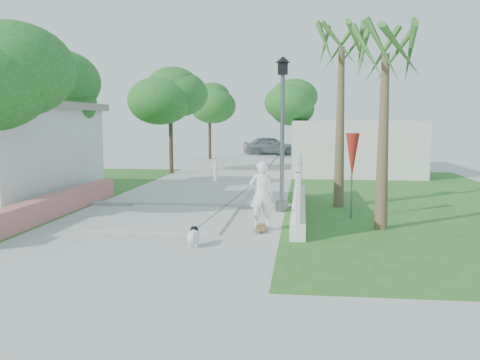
# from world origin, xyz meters

# --- Properties ---
(ground) EXTENTS (90.00, 90.00, 0.00)m
(ground) POSITION_xyz_m (0.00, 0.00, 0.00)
(ground) COLOR #B7B7B2
(ground) RESTS_ON ground
(path_strip) EXTENTS (3.20, 36.00, 0.06)m
(path_strip) POSITION_xyz_m (0.00, 20.00, 0.03)
(path_strip) COLOR #B7B7B2
(path_strip) RESTS_ON ground
(curb) EXTENTS (6.50, 0.25, 0.10)m
(curb) POSITION_xyz_m (0.00, 6.00, 0.05)
(curb) COLOR #999993
(curb) RESTS_ON ground
(grass_left) EXTENTS (8.00, 20.00, 0.01)m
(grass_left) POSITION_xyz_m (-7.00, 8.00, 0.01)
(grass_left) COLOR #2B6820
(grass_left) RESTS_ON ground
(grass_right) EXTENTS (8.00, 20.00, 0.01)m
(grass_right) POSITION_xyz_m (7.00, 8.00, 0.01)
(grass_right) COLOR #2B6820
(grass_right) RESTS_ON ground
(pink_wall) EXTENTS (0.45, 8.20, 0.80)m
(pink_wall) POSITION_xyz_m (-3.30, 3.55, 0.31)
(pink_wall) COLOR #DA796F
(pink_wall) RESTS_ON ground
(lattice_fence) EXTENTS (0.35, 7.00, 1.50)m
(lattice_fence) POSITION_xyz_m (3.40, 5.00, 0.54)
(lattice_fence) COLOR white
(lattice_fence) RESTS_ON ground
(building_right) EXTENTS (6.00, 8.00, 2.60)m
(building_right) POSITION_xyz_m (6.00, 18.00, 1.30)
(building_right) COLOR silver
(building_right) RESTS_ON ground
(street_lamp) EXTENTS (0.44, 0.44, 4.44)m
(street_lamp) POSITION_xyz_m (2.90, 5.50, 2.43)
(street_lamp) COLOR #59595E
(street_lamp) RESTS_ON ground
(bollard) EXTENTS (0.14, 0.14, 1.09)m
(bollard) POSITION_xyz_m (0.20, 10.00, 0.58)
(bollard) COLOR white
(bollard) RESTS_ON ground
(patio_umbrella) EXTENTS (0.36, 0.36, 2.30)m
(patio_umbrella) POSITION_xyz_m (4.80, 4.50, 1.69)
(patio_umbrella) COLOR #59595E
(patio_umbrella) RESTS_ON ground
(tree_left_mid) EXTENTS (3.20, 3.20, 4.85)m
(tree_left_mid) POSITION_xyz_m (-5.48, 8.48, 3.50)
(tree_left_mid) COLOR #4C3826
(tree_left_mid) RESTS_ON ground
(tree_path_left) EXTENTS (3.40, 3.40, 5.23)m
(tree_path_left) POSITION_xyz_m (-2.98, 15.98, 3.82)
(tree_path_left) COLOR #4C3826
(tree_path_left) RESTS_ON ground
(tree_path_right) EXTENTS (3.00, 3.00, 4.79)m
(tree_path_right) POSITION_xyz_m (3.22, 19.98, 3.49)
(tree_path_right) COLOR #4C3826
(tree_path_right) RESTS_ON ground
(tree_path_far) EXTENTS (3.20, 3.20, 5.17)m
(tree_path_far) POSITION_xyz_m (-2.78, 25.98, 3.82)
(tree_path_far) COLOR #4C3826
(tree_path_far) RESTS_ON ground
(palm_far) EXTENTS (1.80, 1.80, 5.30)m
(palm_far) POSITION_xyz_m (4.60, 6.50, 4.48)
(palm_far) COLOR brown
(palm_far) RESTS_ON ground
(palm_near) EXTENTS (1.80, 1.80, 4.70)m
(palm_near) POSITION_xyz_m (5.40, 3.20, 3.95)
(palm_near) COLOR brown
(palm_near) RESTS_ON ground
(skateboarder) EXTENTS (1.61, 2.00, 1.67)m
(skateboarder) POSITION_xyz_m (1.92, 2.05, 0.74)
(skateboarder) COLOR olive
(skateboarder) RESTS_ON ground
(dog) EXTENTS (0.33, 0.61, 0.42)m
(dog) POSITION_xyz_m (1.23, 0.90, 0.23)
(dog) COLOR white
(dog) RESTS_ON ground
(parked_car) EXTENTS (4.43, 2.39, 1.43)m
(parked_car) POSITION_xyz_m (1.08, 30.69, 0.72)
(parked_car) COLOR #AFB2B7
(parked_car) RESTS_ON ground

